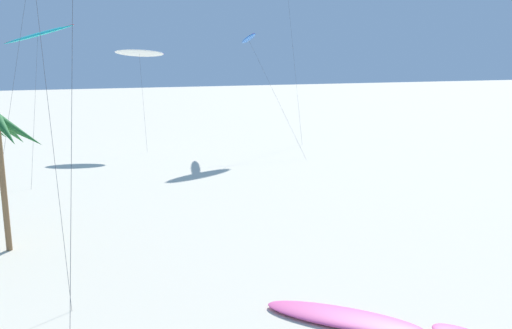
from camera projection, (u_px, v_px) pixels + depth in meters
flying_kite_1 at (249, 39)px, 55.67m from camera, size 3.56×12.31×11.82m
flying_kite_4 at (38, 35)px, 45.67m from camera, size 6.81×12.20×12.28m
flying_kite_8 at (139, 53)px, 55.51m from camera, size 5.18×5.48×10.23m
grounded_kite_3 at (343, 317)px, 20.32m from camera, size 5.65×5.15×0.28m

